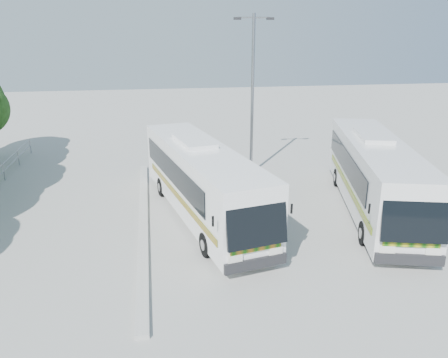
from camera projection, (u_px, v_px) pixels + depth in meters
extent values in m
plane|color=#999994|center=(200.00, 237.00, 17.74)|extent=(100.00, 100.00, 0.00)
cube|color=#B2B2AD|center=(143.00, 219.00, 19.22)|extent=(0.40, 16.00, 0.15)
cylinder|color=gray|center=(27.00, 149.00, 29.07)|extent=(0.06, 0.06, 1.00)
cube|color=white|center=(201.00, 179.00, 19.24)|extent=(4.57, 11.43, 2.85)
cube|color=black|center=(257.00, 220.00, 14.17)|extent=(2.19, 0.86, 1.81)
cube|color=black|center=(172.00, 171.00, 19.21)|extent=(1.87, 8.78, 1.03)
cube|color=black|center=(222.00, 165.00, 20.03)|extent=(1.87, 8.78, 1.03)
cube|color=#155D0D|center=(177.00, 196.00, 18.75)|extent=(2.01, 9.50, 0.26)
cylinder|color=black|center=(206.00, 245.00, 16.07)|extent=(0.46, 0.97, 0.93)
cylinder|color=black|center=(258.00, 235.00, 16.81)|extent=(0.46, 0.97, 0.93)
cylinder|color=black|center=(162.00, 187.00, 22.08)|extent=(0.46, 0.97, 0.93)
cylinder|color=black|center=(201.00, 182.00, 22.81)|extent=(0.46, 0.97, 0.93)
cube|color=silver|center=(374.00, 173.00, 19.93)|extent=(5.27, 11.63, 2.90)
cube|color=black|center=(416.00, 216.00, 14.41)|extent=(2.22, 0.99, 1.84)
cube|color=black|center=(346.00, 162.00, 20.47)|extent=(2.43, 8.82, 1.05)
cube|color=black|center=(399.00, 163.00, 20.25)|extent=(2.43, 8.82, 1.05)
cube|color=#114E0B|center=(347.00, 186.00, 19.95)|extent=(2.61, 9.55, 0.27)
cylinder|color=black|center=(364.00, 233.00, 16.95)|extent=(0.52, 0.99, 0.95)
cylinder|color=black|center=(422.00, 236.00, 16.76)|extent=(0.52, 0.99, 0.95)
cylinder|color=black|center=(337.00, 177.00, 23.50)|extent=(0.52, 0.99, 0.95)
cylinder|color=black|center=(378.00, 179.00, 23.30)|extent=(0.52, 0.99, 0.95)
cylinder|color=gray|center=(252.00, 98.00, 24.37)|extent=(0.18, 0.18, 8.87)
cylinder|color=gray|center=(254.00, 17.00, 23.03)|extent=(1.78, 0.16, 0.09)
cube|color=black|center=(237.00, 18.00, 22.93)|extent=(0.40, 0.21, 0.13)
cube|color=black|center=(270.00, 19.00, 23.16)|extent=(0.40, 0.21, 0.13)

